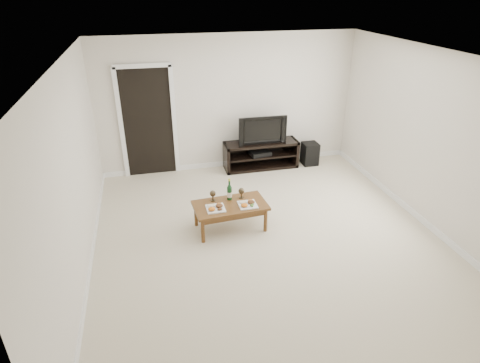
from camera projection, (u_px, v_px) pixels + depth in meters
The scene contains 14 objects.
floor at pixel (268, 239), 5.92m from camera, with size 5.50×5.50×0.00m, color beige.
back_wall at pixel (228, 103), 7.75m from camera, with size 5.00×0.04×2.60m, color beige.
ceiling at pixel (275, 56), 4.75m from camera, with size 5.00×5.50×0.04m, color white.
doorway at pixel (148, 124), 7.52m from camera, with size 0.90×0.02×2.05m, color black.
media_console at pixel (261, 155), 8.09m from camera, with size 1.49×0.45×0.55m, color black.
television at pixel (262, 129), 7.85m from camera, with size 0.96×0.13×0.55m, color black.
av_receiver at pixel (260, 153), 8.06m from camera, with size 0.40×0.30×0.08m, color black.
subwoofer at pixel (310, 154), 8.27m from camera, with size 0.31×0.31×0.46m, color black.
coffee_table at pixel (230, 216), 6.10m from camera, with size 1.09×0.59×0.42m, color brown.
plate_left at pixel (216, 207), 5.87m from camera, with size 0.27×0.27×0.07m, color white.
plate_right at pixel (248, 203), 5.97m from camera, with size 0.27×0.27×0.07m, color white.
wine_bottle at pixel (229, 189), 6.07m from camera, with size 0.07×0.07×0.35m, color #0E3415.
goblet_left at pixel (213, 196), 6.08m from camera, with size 0.09×0.09×0.17m, color #3D3221, non-canonical shape.
goblet_right at pixel (241, 193), 6.15m from camera, with size 0.09×0.09×0.17m, color #3D3221, non-canonical shape.
Camera 1 is at (-1.56, -4.68, 3.42)m, focal length 30.00 mm.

